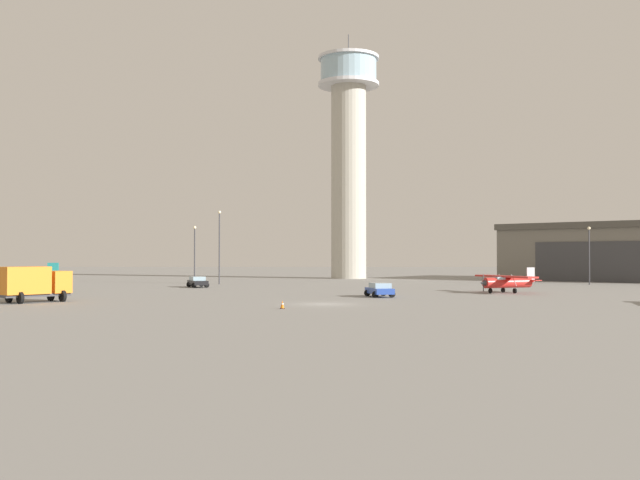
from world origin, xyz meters
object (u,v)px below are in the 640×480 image
object	(u,v)px
truck_box_orange	(33,282)
light_post_north	(589,250)
light_post_east	(219,241)
airplane_yellow	(20,278)
control_tower	(349,150)
light_post_west	(195,249)
car_blue	(380,289)
traffic_cone_near_left	(282,305)
car_black	(198,281)
airplane_red	(508,281)

from	to	relation	value
truck_box_orange	light_post_north	bearing A→B (deg)	-15.73
light_post_north	light_post_east	bearing A→B (deg)	-179.89
airplane_yellow	control_tower	bearing A→B (deg)	-134.84
airplane_yellow	light_post_east	bearing A→B (deg)	-137.04
light_post_west	light_post_east	bearing A→B (deg)	-42.34
car_blue	traffic_cone_near_left	bearing A→B (deg)	138.89
light_post_east	light_post_north	distance (m)	51.60
control_tower	car_black	bearing A→B (deg)	-118.39
car_black	light_post_north	xyz separation A→B (m)	(52.69, 9.99, 4.10)
control_tower	traffic_cone_near_left	distance (m)	76.39
airplane_yellow	light_post_north	distance (m)	73.48
airplane_red	traffic_cone_near_left	size ratio (longest dim) A/B	14.18
truck_box_orange	control_tower	bearing A→B (deg)	18.33
control_tower	airplane_yellow	size ratio (longest dim) A/B	3.96
car_black	traffic_cone_near_left	world-z (taller)	car_black
control_tower	car_black	distance (m)	46.90
airplane_yellow	car_blue	xyz separation A→B (m)	(39.04, -8.03, -0.77)
control_tower	airplane_red	xyz separation A→B (m)	(16.42, -49.27, -21.61)
control_tower	truck_box_orange	world-z (taller)	control_tower
car_blue	truck_box_orange	bearing A→B (deg)	92.92
control_tower	truck_box_orange	size ratio (longest dim) A/B	7.36
airplane_yellow	traffic_cone_near_left	bearing A→B (deg)	134.44
light_post_west	light_post_east	distance (m)	5.89
light_post_north	control_tower	bearing A→B (deg)	141.37
airplane_red	car_blue	world-z (taller)	airplane_red
car_blue	light_post_north	xyz separation A→B (m)	(30.83, 30.56, 4.10)
traffic_cone_near_left	car_black	bearing A→B (deg)	110.55
control_tower	light_post_west	world-z (taller)	control_tower
light_post_east	truck_box_orange	bearing A→B (deg)	-103.51
car_black	light_post_west	distance (m)	14.79
truck_box_orange	light_post_west	bearing A→B (deg)	34.54
traffic_cone_near_left	airplane_yellow	bearing A→B (deg)	142.30
truck_box_orange	car_blue	world-z (taller)	truck_box_orange
control_tower	airplane_yellow	xyz separation A→B (m)	(-36.84, -48.92, -21.37)
control_tower	car_black	xyz separation A→B (m)	(-19.66, -36.38, -22.14)
car_blue	airplane_red	bearing A→B (deg)	-75.18
airplane_red	light_post_east	xyz separation A→B (m)	(-34.97, 22.78, 4.77)
light_post_north	traffic_cone_near_left	size ratio (longest dim) A/B	12.76
light_post_east	light_post_north	xyz separation A→B (m)	(51.58, 0.09, -1.21)
truck_box_orange	traffic_cone_near_left	distance (m)	23.07
truck_box_orange	car_blue	xyz separation A→B (m)	(30.22, 8.95, -0.97)
car_black	light_post_north	bearing A→B (deg)	76.66
airplane_yellow	car_black	world-z (taller)	airplane_yellow
control_tower	light_post_north	distance (m)	45.97
control_tower	light_post_east	size ratio (longest dim) A/B	4.20
light_post_east	traffic_cone_near_left	xyz separation A→B (m)	(12.53, -46.25, -5.73)
airplane_yellow	light_post_north	world-z (taller)	light_post_north
light_post_north	traffic_cone_near_left	xyz separation A→B (m)	(-39.06, -46.34, -4.52)
light_post_north	airplane_yellow	bearing A→B (deg)	-162.13
truck_box_orange	light_post_west	xyz separation A→B (m)	(5.18, 43.32, 3.30)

